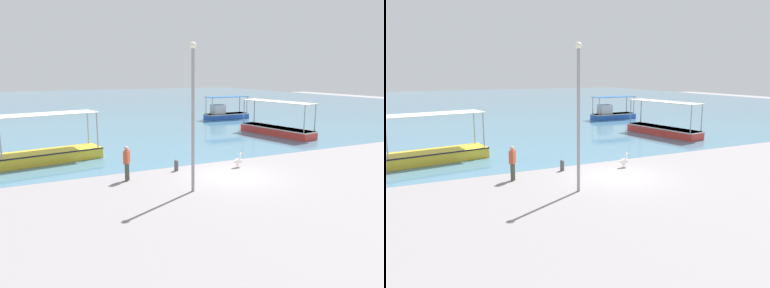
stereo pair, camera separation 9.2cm
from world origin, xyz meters
TOP-DOWN VIEW (x-y plane):
  - ground at (0.00, 0.00)m, footprint 120.00×120.00m
  - harbor_water at (0.00, 48.00)m, footprint 110.00×90.00m
  - fishing_boat_far_left at (-7.85, 7.38)m, footprint 6.03×2.78m
  - fishing_boat_outer at (11.50, 19.81)m, footprint 4.93×1.81m
  - fishing_boat_near_right at (9.97, 9.05)m, footprint 2.69×7.18m
  - pelican at (1.23, 1.41)m, footprint 0.81×0.33m
  - lamp_post at (-2.84, -1.22)m, footprint 0.28×0.28m
  - mooring_bollard at (-2.10, 2.24)m, footprint 0.23×0.23m
  - fisherman_standing at (-4.95, 1.63)m, footprint 0.41×0.45m

SIDE VIEW (x-z plane):
  - ground at x=0.00m, z-range 0.00..0.00m
  - harbor_water at x=0.00m, z-range 0.00..0.00m
  - mooring_bollard at x=-2.10m, z-range 0.02..0.62m
  - pelican at x=1.23m, z-range -0.02..0.78m
  - fishing_boat_near_right at x=9.97m, z-range -0.86..1.90m
  - fishing_boat_far_left at x=-7.85m, z-range -0.87..1.92m
  - fishing_boat_outer at x=11.50m, z-range -0.61..1.86m
  - fisherman_standing at x=-4.95m, z-range 0.06..1.75m
  - lamp_post at x=-2.84m, z-range 0.36..6.70m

